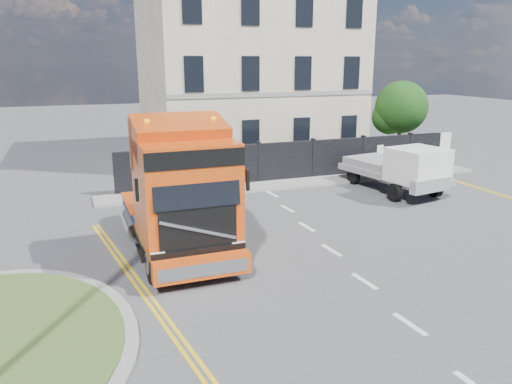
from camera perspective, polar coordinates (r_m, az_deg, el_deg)
name	(u,v)px	position (r m, az deg, el deg)	size (l,w,h in m)	color
ground	(242,258)	(15.71, -1.65, -7.56)	(120.00, 120.00, 0.00)	#424244
hoarding_fence	(305,160)	(25.85, 5.61, 3.64)	(18.80, 0.25, 2.00)	black
georgian_building	(246,64)	(32.08, -1.16, 14.45)	(12.30, 10.30, 12.80)	beige
tree	(398,110)	(32.25, 15.97, 9.04)	(3.20, 3.20, 4.80)	#382619
pavement_far	(302,183)	(25.03, 5.33, 1.08)	(20.00, 1.60, 0.12)	gray
truck	(181,197)	(15.40, -8.57, -0.62)	(2.73, 7.18, 4.29)	black
flatbed_pickup	(408,169)	(23.53, 16.93, 2.52)	(3.04, 5.77, 2.28)	gray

